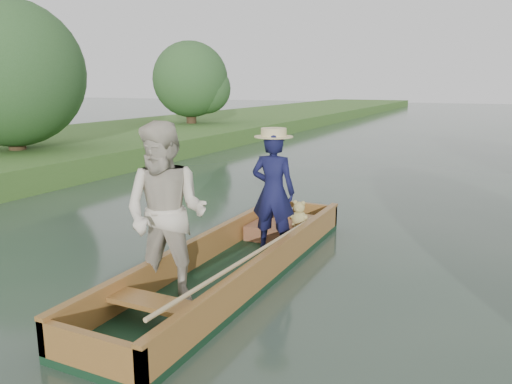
% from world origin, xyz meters
% --- Properties ---
extents(ground, '(120.00, 120.00, 0.00)m').
position_xyz_m(ground, '(0.00, 0.00, 0.00)').
color(ground, '#283D30').
rests_on(ground, ground).
extents(trees_far, '(21.93, 15.61, 4.51)m').
position_xyz_m(trees_far, '(-3.07, 6.02, 2.45)').
color(trees_far, '#47331E').
rests_on(trees_far, ground).
extents(punt, '(1.29, 5.00, 1.98)m').
position_xyz_m(punt, '(-0.08, -0.26, 0.69)').
color(punt, black).
rests_on(punt, ground).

